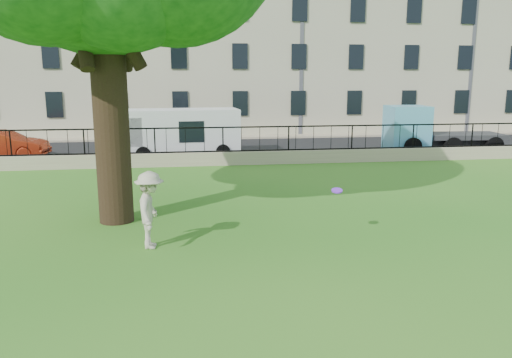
{
  "coord_description": "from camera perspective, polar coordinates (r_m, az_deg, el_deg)",
  "views": [
    {
      "loc": [
        -1.63,
        -10.2,
        3.92
      ],
      "look_at": [
        0.3,
        3.5,
        1.07
      ],
      "focal_mm": 35.0,
      "sensor_mm": 36.0,
      "label": 1
    }
  ],
  "objects": [
    {
      "name": "iron_railing",
      "position": [
        22.43,
        -3.8,
        4.51
      ],
      "size": [
        50.0,
        0.05,
        1.13
      ],
      "color": "black",
      "rests_on": "retaining_wall"
    },
    {
      "name": "retaining_wall",
      "position": [
        22.55,
        -3.77,
        2.37
      ],
      "size": [
        50.0,
        0.4,
        0.6
      ],
      "primitive_type": "cube",
      "color": "gray",
      "rests_on": "ground"
    },
    {
      "name": "white_van",
      "position": [
        25.12,
        -8.49,
        5.22
      ],
      "size": [
        5.73,
        2.58,
        2.35
      ],
      "primitive_type": "cube",
      "rotation": [
        0.0,
        0.0,
        0.07
      ],
      "color": "silver",
      "rests_on": "street"
    },
    {
      "name": "frisbee",
      "position": [
        12.28,
        9.24,
        -1.31
      ],
      "size": [
        0.36,
        0.35,
        0.12
      ],
      "primitive_type": "cylinder",
      "rotation": [
        0.21,
        -0.14,
        0.42
      ],
      "color": "#812AF0"
    },
    {
      "name": "red_sedan",
      "position": [
        27.15,
        -26.9,
        3.51
      ],
      "size": [
        4.2,
        1.72,
        1.36
      ],
      "primitive_type": "imported",
      "rotation": [
        0.0,
        0.0,
        1.5
      ],
      "color": "#AF2F15",
      "rests_on": "street"
    },
    {
      "name": "street",
      "position": [
        27.23,
        -4.51,
        3.33
      ],
      "size": [
        60.0,
        9.0,
        0.01
      ],
      "primitive_type": "cube",
      "color": "black",
      "rests_on": "ground"
    },
    {
      "name": "blue_truck",
      "position": [
        28.12,
        20.46,
        5.38
      ],
      "size": [
        5.93,
        2.48,
        2.43
      ],
      "primitive_type": "cube",
      "rotation": [
        0.0,
        0.0,
        -0.07
      ],
      "color": "#5AAFD4",
      "rests_on": "street"
    },
    {
      "name": "ground",
      "position": [
        11.05,
        1.02,
        -9.17
      ],
      "size": [
        120.0,
        120.0,
        0.0
      ],
      "primitive_type": "plane",
      "color": "#276F1A",
      "rests_on": "ground"
    },
    {
      "name": "sidewalk",
      "position": [
        32.37,
        -5.09,
        4.74
      ],
      "size": [
        60.0,
        1.4,
        0.12
      ],
      "primitive_type": "cube",
      "color": "gray",
      "rests_on": "ground"
    },
    {
      "name": "building_row",
      "position": [
        37.92,
        -5.76,
        16.11
      ],
      "size": [
        56.4,
        10.4,
        13.8
      ],
      "color": "beige",
      "rests_on": "ground"
    },
    {
      "name": "man",
      "position": [
        11.78,
        -11.99,
        -3.49
      ],
      "size": [
        0.73,
        1.2,
        1.81
      ],
      "primitive_type": "imported",
      "rotation": [
        0.0,
        0.0,
        1.52
      ],
      "color": "#BFB39B",
      "rests_on": "ground"
    }
  ]
}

